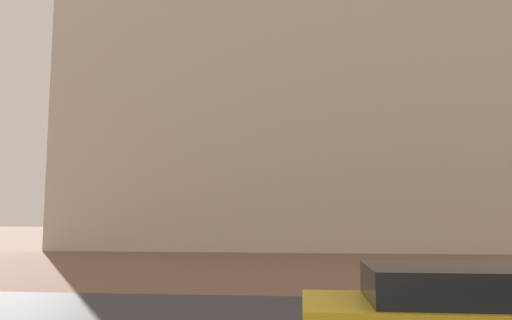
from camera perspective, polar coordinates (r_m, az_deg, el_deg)
The scene contains 3 objects.
ground_plane at distance 12.30m, azimuth 1.07°, elevation -16.84°, with size 120.00×120.00×0.00m, color brown.
landmark_building at distance 35.53m, azimuth 2.26°, elevation 8.43°, with size 27.51×14.77×37.92m.
car_yellow at distance 7.85m, azimuth 22.41°, elevation -17.19°, with size 4.35×2.08×1.48m.
Camera 1 is at (0.90, -2.06, 2.27)m, focal length 33.65 mm.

